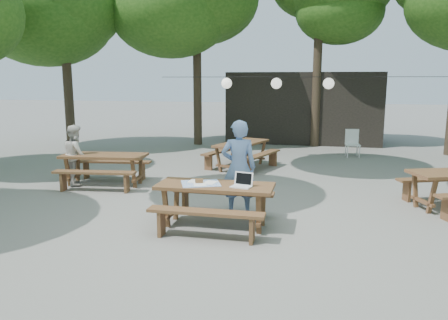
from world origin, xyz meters
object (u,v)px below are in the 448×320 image
Objects in this scene: main_picnic_table at (215,205)px; plastic_chair at (352,149)px; second_person at (76,155)px; woman at (239,167)px; picnic_table_nw at (105,169)px.

main_picnic_table is 8.22m from plastic_chair.
plastic_chair is (6.82, 5.44, -0.47)m from second_person.
woman is at bearing 72.56° from main_picnic_table.
woman is at bearing -117.36° from plastic_chair.
picnic_table_nw is at bearing -118.13° from second_person.
woman is 1.99× the size of plastic_chair.
picnic_table_nw is 1.43× the size of second_person.
second_person is (-4.04, 2.30, 0.34)m from main_picnic_table.
woman is 1.23× the size of second_person.
woman is 7.39m from plastic_chair.
woman reaches higher than picnic_table_nw.
plastic_chair is at bearing 34.44° from picnic_table_nw.
main_picnic_table is 4.08m from picnic_table_nw.
second_person is 8.73m from plastic_chair.
plastic_chair is (2.78, 7.74, -0.13)m from main_picnic_table.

